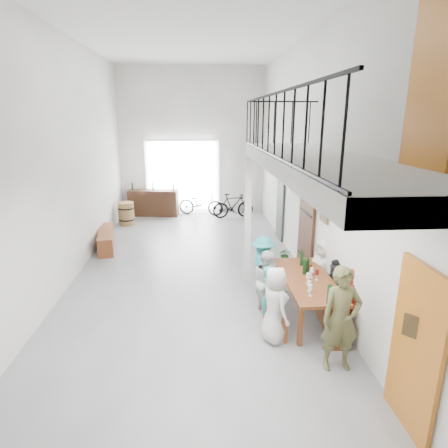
{
  "coord_description": "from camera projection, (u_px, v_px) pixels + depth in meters",
  "views": [
    {
      "loc": [
        0.21,
        -8.53,
        3.67
      ],
      "look_at": [
        0.76,
        -0.5,
        1.36
      ],
      "focal_mm": 30.0,
      "sensor_mm": 36.0,
      "label": 1
    }
  ],
  "objects": [
    {
      "name": "floor",
      "position": [
        192.0,
        272.0,
        9.18
      ],
      "size": [
        12.0,
        12.0,
        0.0
      ],
      "primitive_type": "plane",
      "color": "slate",
      "rests_on": "ground"
    },
    {
      "name": "room_walls",
      "position": [
        188.0,
        123.0,
        8.19
      ],
      "size": [
        12.0,
        12.0,
        12.0
      ],
      "color": "white",
      "rests_on": "ground"
    },
    {
      "name": "gateway_portal",
      "position": [
        183.0,
        178.0,
        14.46
      ],
      "size": [
        2.8,
        0.08,
        2.8
      ],
      "primitive_type": "cube",
      "color": "white",
      "rests_on": "ground"
    },
    {
      "name": "right_wall_decor",
      "position": [
        331.0,
        223.0,
        7.08
      ],
      "size": [
        0.07,
        8.28,
        5.07
      ],
      "color": "#A85C15",
      "rests_on": "ground"
    },
    {
      "name": "balcony",
      "position": [
        319.0,
        167.0,
        5.49
      ],
      "size": [
        1.52,
        5.62,
        4.0
      ],
      "color": "silver",
      "rests_on": "ground"
    },
    {
      "name": "tasting_table",
      "position": [
        308.0,
        283.0,
        6.96
      ],
      "size": [
        0.87,
        2.13,
        0.79
      ],
      "rotation": [
        0.0,
        0.0,
        -0.0
      ],
      "color": "brown",
      "rests_on": "ground"
    },
    {
      "name": "bench_inner",
      "position": [
        271.0,
        307.0,
        7.09
      ],
      "size": [
        0.34,
        1.78,
        0.41
      ],
      "primitive_type": "cube",
      "rotation": [
        0.0,
        0.0,
        -0.03
      ],
      "color": "brown",
      "rests_on": "ground"
    },
    {
      "name": "bench_wall",
      "position": [
        326.0,
        304.0,
        7.08
      ],
      "size": [
        0.48,
        2.22,
        0.51
      ],
      "primitive_type": "cube",
      "rotation": [
        0.0,
        0.0,
        -0.09
      ],
      "color": "brown",
      "rests_on": "ground"
    },
    {
      "name": "tableware",
      "position": [
        308.0,
        270.0,
        6.97
      ],
      "size": [
        0.37,
        1.39,
        0.35
      ],
      "color": "black",
      "rests_on": "tasting_table"
    },
    {
      "name": "side_bench",
      "position": [
        106.0,
        239.0,
        10.85
      ],
      "size": [
        0.75,
        1.88,
        0.52
      ],
      "primitive_type": "cube",
      "rotation": [
        0.0,
        0.0,
        0.2
      ],
      "color": "brown",
      "rests_on": "ground"
    },
    {
      "name": "oak_barrel",
      "position": [
        126.0,
        214.0,
        13.12
      ],
      "size": [
        0.55,
        0.55,
        0.81
      ],
      "color": "olive",
      "rests_on": "ground"
    },
    {
      "name": "serving_counter",
      "position": [
        154.0,
        203.0,
        14.36
      ],
      "size": [
        1.92,
        0.75,
        0.99
      ],
      "primitive_type": "cube",
      "rotation": [
        0.0,
        0.0,
        -0.13
      ],
      "color": "#381C0F",
      "rests_on": "ground"
    },
    {
      "name": "counter_bottles",
      "position": [
        153.0,
        186.0,
        14.2
      ],
      "size": [
        1.62,
        0.25,
        0.28
      ],
      "color": "black",
      "rests_on": "serving_counter"
    },
    {
      "name": "guest_left_a",
      "position": [
        275.0,
        305.0,
        6.22
      ],
      "size": [
        0.59,
        0.74,
        1.32
      ],
      "primitive_type": "imported",
      "rotation": [
        0.0,
        0.0,
        1.87
      ],
      "color": "silver",
      "rests_on": "ground"
    },
    {
      "name": "guest_left_b",
      "position": [
        269.0,
        294.0,
        6.86
      ],
      "size": [
        0.4,
        0.47,
        1.09
      ],
      "primitive_type": "imported",
      "rotation": [
        0.0,
        0.0,
        1.15
      ],
      "color": "teal",
      "rests_on": "ground"
    },
    {
      "name": "guest_left_c",
      "position": [
        267.0,
        281.0,
        7.24
      ],
      "size": [
        0.58,
        0.68,
        1.23
      ],
      "primitive_type": "imported",
      "rotation": [
        0.0,
        0.0,
        1.77
      ],
      "color": "silver",
      "rests_on": "ground"
    },
    {
      "name": "guest_left_d",
      "position": [
        263.0,
        267.0,
        7.82
      ],
      "size": [
        0.55,
        0.89,
        1.32
      ],
      "primitive_type": "imported",
      "rotation": [
        0.0,
        0.0,
        1.64
      ],
      "color": "teal",
      "rests_on": "ground"
    },
    {
      "name": "guest_right_a",
      "position": [
        352.0,
        302.0,
        6.4
      ],
      "size": [
        0.51,
        0.79,
        1.24
      ],
      "primitive_type": "imported",
      "rotation": [
        0.0,
        0.0,
        -1.87
      ],
      "color": "#AC311D",
      "rests_on": "ground"
    },
    {
      "name": "guest_right_b",
      "position": [
        336.0,
        288.0,
        7.05
      ],
      "size": [
        0.64,
        1.12,
        1.15
      ],
      "primitive_type": "imported",
      "rotation": [
        0.0,
        0.0,
        -1.27
      ],
      "color": "black",
      "rests_on": "ground"
    },
    {
      "name": "guest_right_c",
      "position": [
        322.0,
        269.0,
        7.77
      ],
      "size": [
        0.59,
        0.72,
        1.26
      ],
      "primitive_type": "imported",
      "rotation": [
        0.0,
        0.0,
        -1.22
      ],
      "color": "silver",
      "rests_on": "ground"
    },
    {
      "name": "host_standing",
      "position": [
        341.0,
        319.0,
        5.49
      ],
      "size": [
        0.6,
        0.4,
        1.63
      ],
      "primitive_type": "imported",
      "rotation": [
        0.0,
        0.0,
        0.01
      ],
      "color": "brown",
      "rests_on": "ground"
    },
    {
      "name": "potted_plant",
      "position": [
        285.0,
        254.0,
        9.83
      ],
      "size": [
        0.38,
        0.34,
        0.38
      ],
      "primitive_type": "imported",
      "rotation": [
        0.0,
        0.0,
        -0.13
      ],
      "color": "#1F501B",
      "rests_on": "ground"
    },
    {
      "name": "bicycle_near",
      "position": [
        201.0,
        203.0,
        14.42
      ],
      "size": [
        1.86,
        1.1,
        0.92
      ],
      "primitive_type": "imported",
      "rotation": [
        0.0,
        0.0,
        1.27
      ],
      "color": "black",
      "rests_on": "ground"
    },
    {
      "name": "bicycle_far",
      "position": [
        233.0,
        206.0,
        14.03
      ],
      "size": [
        1.6,
        0.64,
        0.93
      ],
      "primitive_type": "imported",
      "rotation": [
        0.0,
        0.0,
        1.7
      ],
      "color": "black",
      "rests_on": "ground"
    }
  ]
}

